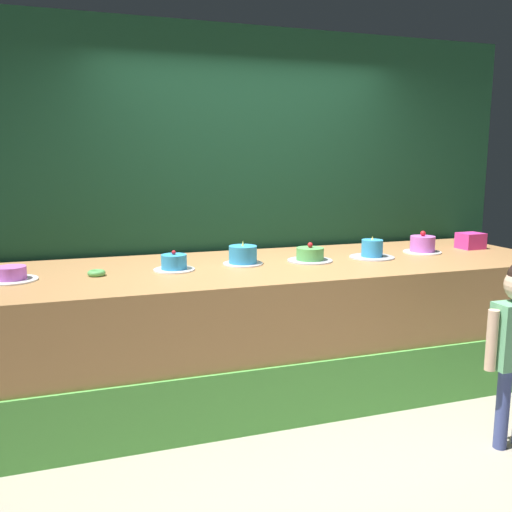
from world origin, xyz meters
The scene contains 11 objects.
ground_plane centered at (0.00, 0.00, 0.00)m, with size 12.00×12.00×0.00m, color #ADA38E.
stage_platform centered at (0.00, 0.65, 0.47)m, with size 4.18×1.33×0.94m.
curtain_backdrop centered at (0.00, 1.41, 1.37)m, with size 4.84×0.08×2.73m, color #19472D.
pink_box centered at (1.78, 0.76, 1.00)m, with size 0.20×0.17×0.13m, color #E9379E.
donut centered at (-1.27, 0.61, 0.96)m, with size 0.11×0.11×0.04m, color #59B259.
cake_far_left centered at (-1.78, 0.63, 0.97)m, with size 0.31×0.31×0.09m.
cake_left centered at (-0.76, 0.63, 0.98)m, with size 0.28×0.28×0.14m.
cake_center_left centered at (-0.25, 0.69, 1.00)m, with size 0.29×0.29×0.17m.
cake_center_right centered at (0.25, 0.66, 0.98)m, with size 0.34×0.34×0.14m.
cake_right centered at (0.76, 0.64, 0.99)m, with size 0.34×0.34×0.17m.
cake_far_right centered at (1.27, 0.71, 1.00)m, with size 0.30×0.30×0.18m.
Camera 1 is at (-1.39, -3.00, 1.68)m, focal length 38.50 mm.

